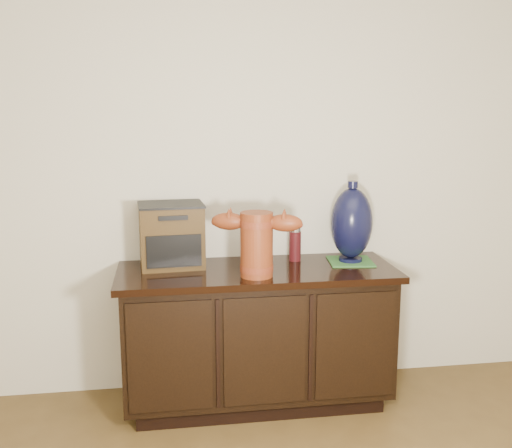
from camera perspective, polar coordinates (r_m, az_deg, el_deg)
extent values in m
plane|color=beige|center=(3.32, -0.61, 6.07)|extent=(4.50, 0.00, 4.50)
cube|color=black|center=(3.42, 0.09, -15.89)|extent=(1.29, 0.45, 0.08)
cube|color=black|center=(3.27, 0.09, -10.27)|extent=(1.40, 0.50, 0.64)
cube|color=black|center=(3.16, 0.10, -4.57)|extent=(1.46, 0.56, 0.03)
cube|color=black|center=(3.00, -8.19, -12.44)|extent=(0.41, 0.01, 0.56)
cube|color=black|center=(3.04, 0.85, -12.02)|extent=(0.41, 0.01, 0.56)
cube|color=black|center=(3.14, 9.44, -11.36)|extent=(0.41, 0.01, 0.56)
cylinder|color=brown|center=(2.98, 0.06, -1.97)|extent=(0.20, 0.20, 0.33)
cylinder|color=#46160D|center=(3.01, 0.06, -4.19)|extent=(0.21, 0.21, 0.03)
cylinder|color=#46160D|center=(2.96, 0.06, 0.08)|extent=(0.21, 0.21, 0.03)
ellipsoid|color=brown|center=(2.98, -2.63, 0.26)|extent=(0.19, 0.13, 0.09)
ellipsoid|color=brown|center=(2.94, 2.79, 0.10)|extent=(0.19, 0.13, 0.09)
cube|color=#3D290F|center=(3.20, -8.05, -1.14)|extent=(0.35, 0.28, 0.33)
cube|color=black|center=(3.09, -7.81, -2.59)|extent=(0.28, 0.03, 0.17)
cube|color=black|center=(3.17, -8.13, 1.85)|extent=(0.36, 0.30, 0.01)
cube|color=#33692F|center=(3.33, 8.98, -3.53)|extent=(0.26, 0.26, 0.01)
cylinder|color=black|center=(3.33, 8.98, -3.32)|extent=(0.13, 0.13, 0.02)
ellipsoid|color=black|center=(3.28, 9.09, 0.09)|extent=(0.25, 0.25, 0.38)
cylinder|color=black|center=(3.25, 9.21, 3.73)|extent=(0.05, 0.05, 0.04)
cylinder|color=#5D0F16|center=(3.31, 3.73, -2.11)|extent=(0.07, 0.07, 0.16)
cylinder|color=silver|center=(3.29, 3.76, -0.48)|extent=(0.06, 0.06, 0.03)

